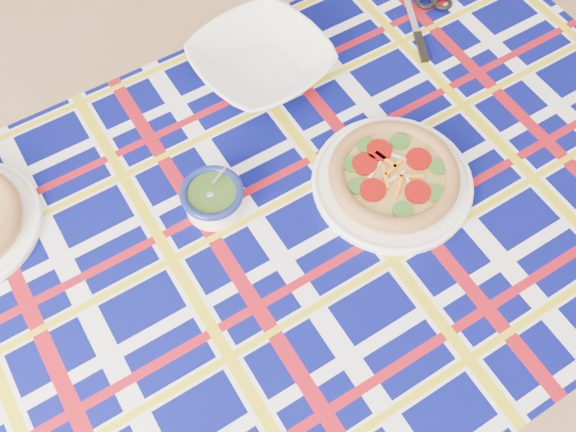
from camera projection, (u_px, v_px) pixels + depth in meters
floor at (339, 348)px, 1.93m from camera, size 4.00×4.00×0.00m
dining_table at (305, 236)px, 1.33m from camera, size 1.70×1.12×0.77m
tablecloth at (305, 230)px, 1.31m from camera, size 1.74×1.15×0.11m
main_focaccia_plate at (394, 176)px, 1.27m from camera, size 0.38×0.38×0.06m
pesto_bowl at (213, 197)px, 1.24m from camera, size 0.13×0.13×0.07m
serving_bowl at (261, 62)px, 1.41m from camera, size 0.31×0.31×0.07m
table_knife at (412, 16)px, 1.53m from camera, size 0.12×0.21×0.01m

